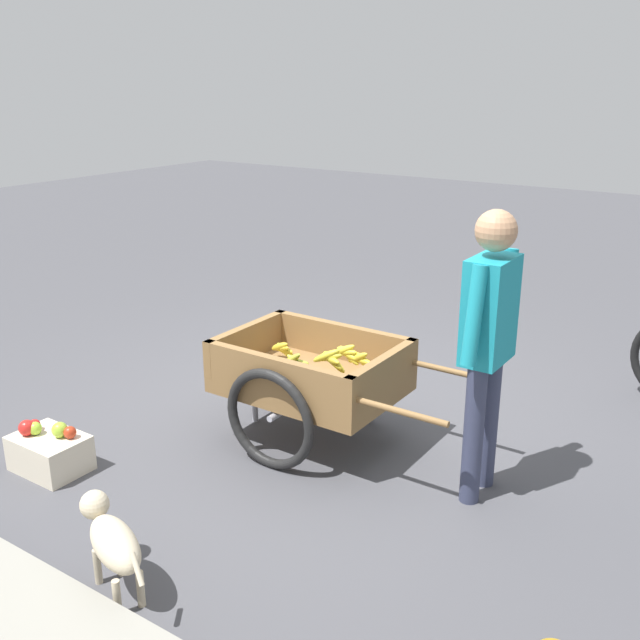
% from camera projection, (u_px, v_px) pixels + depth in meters
% --- Properties ---
extents(ground_plane, '(24.00, 24.00, 0.00)m').
position_uv_depth(ground_plane, '(325.00, 414.00, 5.16)').
color(ground_plane, '#47474C').
extents(fruit_cart, '(1.65, 0.94, 0.73)m').
position_uv_depth(fruit_cart, '(311.00, 378.00, 4.66)').
color(fruit_cart, olive).
rests_on(fruit_cart, ground).
extents(vendor_person, '(0.22, 0.60, 1.63)m').
position_uv_depth(vendor_person, '(488.00, 331.00, 3.89)').
color(vendor_person, '#333851').
rests_on(vendor_person, ground).
extents(dog, '(0.64, 0.33, 0.40)m').
position_uv_depth(dog, '(112.00, 539.00, 3.31)').
color(dog, beige).
rests_on(dog, ground).
extents(apple_crate, '(0.44, 0.32, 0.32)m').
position_uv_depth(apple_crate, '(50.00, 451.00, 4.39)').
color(apple_crate, beige).
rests_on(apple_crate, ground).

